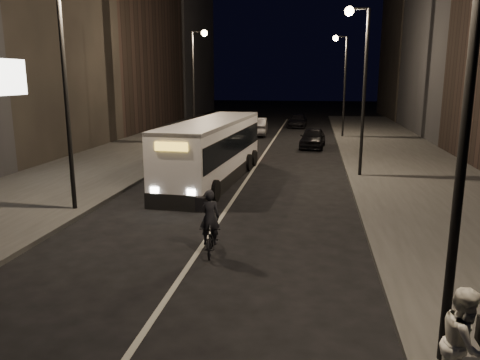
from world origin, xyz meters
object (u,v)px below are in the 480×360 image
at_px(streetlight_right_near, 454,54).
at_px(streetlight_left_far, 196,72).
at_px(car_near, 313,138).
at_px(city_bus, 213,148).
at_px(streetlight_right_far, 342,72).
at_px(streetlight_left_near, 71,67).
at_px(cyclist_on_bicycle, 211,232).
at_px(streetlight_right_mid, 360,70).
at_px(car_mid, 257,126).
at_px(car_far, 297,121).
at_px(pedestrian_woman, 464,344).

distance_m(streetlight_right_near, streetlight_left_far, 28.10).
bearing_deg(streetlight_left_far, car_near, 0.90).
bearing_deg(streetlight_left_far, city_bus, -72.38).
bearing_deg(streetlight_right_far, city_bus, -111.33).
bearing_deg(streetlight_right_far, car_near, -110.29).
distance_m(streetlight_left_near, cyclist_on_bicycle, 8.12).
relative_size(streetlight_right_far, car_near, 1.94).
bearing_deg(streetlight_right_mid, car_mid, 112.76).
bearing_deg(streetlight_left_near, cyclist_on_bicycle, -29.94).
relative_size(streetlight_right_mid, cyclist_on_bicycle, 4.20).
relative_size(streetlight_right_mid, car_mid, 1.70).
relative_size(streetlight_left_near, car_near, 1.94).
xyz_separation_m(streetlight_right_far, car_far, (-3.79, 8.18, -4.72)).
bearing_deg(streetlight_right_far, streetlight_right_mid, -90.00).
relative_size(streetlight_left_near, streetlight_left_far, 1.00).
height_order(streetlight_right_near, cyclist_on_bicycle, streetlight_right_near).
height_order(streetlight_right_near, streetlight_left_far, same).
relative_size(streetlight_right_mid, streetlight_left_far, 1.00).
relative_size(streetlight_left_near, car_mid, 1.70).
bearing_deg(pedestrian_woman, car_near, 28.70).
bearing_deg(car_mid, streetlight_right_far, 170.52).
distance_m(streetlight_right_mid, cyclist_on_bicycle, 13.20).
bearing_deg(car_mid, pedestrian_woman, 98.50).
distance_m(streetlight_right_near, streetlight_right_far, 32.00).
bearing_deg(cyclist_on_bicycle, city_bus, 94.07).
xyz_separation_m(streetlight_right_far, streetlight_left_near, (-10.66, -24.00, 0.00)).
distance_m(streetlight_right_far, streetlight_left_near, 26.26).
distance_m(streetlight_right_near, car_mid, 33.77).
xyz_separation_m(streetlight_right_far, car_near, (-2.17, -5.87, -4.65)).
distance_m(streetlight_left_near, car_near, 20.56).
distance_m(streetlight_right_near, city_bus, 16.28).
xyz_separation_m(streetlight_left_near, pedestrian_woman, (10.93, -9.00, -4.30)).
distance_m(streetlight_right_mid, streetlight_right_far, 16.00).
bearing_deg(car_near, pedestrian_woman, -80.72).
distance_m(streetlight_right_near, car_near, 26.63).
bearing_deg(car_far, pedestrian_woman, -82.37).
relative_size(streetlight_right_near, streetlight_left_far, 1.00).
bearing_deg(streetlight_right_mid, city_bus, -165.83).
distance_m(streetlight_left_far, city_bus, 12.88).
xyz_separation_m(streetlight_right_mid, streetlight_right_far, (0.00, 16.00, 0.00)).
height_order(city_bus, car_near, city_bus).
relative_size(streetlight_right_far, city_bus, 0.73).
height_order(streetlight_right_near, streetlight_right_mid, same).
relative_size(city_bus, car_far, 2.52).
bearing_deg(car_mid, cyclist_on_bicycle, 90.56).
height_order(city_bus, cyclist_on_bicycle, city_bus).
bearing_deg(streetlight_right_near, car_far, 95.38).
bearing_deg(car_mid, streetlight_right_near, 98.41).
bearing_deg(streetlight_right_far, cyclist_on_bicycle, -100.24).
bearing_deg(streetlight_left_near, streetlight_right_near, -36.88).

